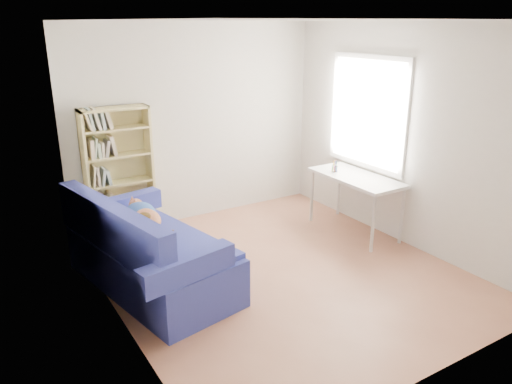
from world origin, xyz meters
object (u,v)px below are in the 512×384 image
(sofa, at_px, (147,254))
(desk, at_px, (356,181))
(pen_cup, at_px, (335,167))
(bookshelf, at_px, (120,179))

(sofa, xyz_separation_m, desk, (2.75, -0.04, 0.32))
(sofa, distance_m, pen_cup, 2.70)
(bookshelf, xyz_separation_m, desk, (2.57, -1.43, -0.08))
(sofa, distance_m, desk, 2.77)
(bookshelf, bearing_deg, pen_cup, -24.64)
(sofa, xyz_separation_m, pen_cup, (2.65, 0.26, 0.44))
(desk, bearing_deg, pen_cup, 109.09)
(bookshelf, xyz_separation_m, pen_cup, (2.47, -1.13, 0.05))
(sofa, height_order, desk, sofa)
(sofa, height_order, bookshelf, bookshelf)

